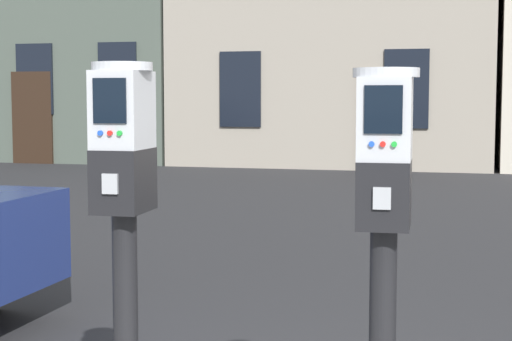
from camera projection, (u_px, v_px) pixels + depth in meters
The scene contains 2 objects.
parking_meter_near_kerb at pixel (124, 194), 2.92m from camera, with size 0.22×0.26×1.50m.
parking_meter_twin_adjacent at pixel (384, 208), 2.69m from camera, with size 0.22×0.26×1.47m.
Camera 1 is at (0.43, -2.87, 1.52)m, focal length 57.49 mm.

